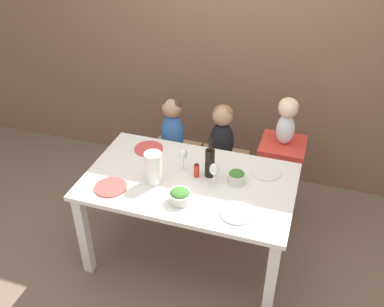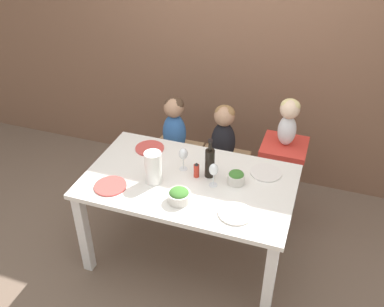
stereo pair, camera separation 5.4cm
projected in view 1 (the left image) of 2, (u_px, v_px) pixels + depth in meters
ground_plane at (189, 253)px, 3.45m from camera, size 14.00×14.00×0.00m
wall_back at (235, 39)px, 3.72m from camera, size 10.00×0.06×2.70m
dining_table at (189, 191)px, 3.09m from camera, size 1.49×0.89×0.75m
chair_far_left at (173, 157)px, 3.88m from camera, size 0.42×0.43×0.48m
chair_far_center at (220, 166)px, 3.77m from camera, size 0.42×0.43×0.48m
chair_right_highchair at (281, 159)px, 3.53m from camera, size 0.36×0.37×0.74m
person_child_left at (172, 124)px, 3.68m from camera, size 0.21×0.19×0.52m
person_child_center at (222, 132)px, 3.57m from camera, size 0.21×0.19×0.52m
person_baby_right at (287, 117)px, 3.32m from camera, size 0.15×0.16×0.39m
wine_bottle at (210, 162)px, 3.01m from camera, size 0.07×0.07×0.31m
paper_towel_roll at (154, 168)px, 2.95m from camera, size 0.12×0.12×0.24m
wine_glass_near at (214, 170)px, 2.91m from camera, size 0.06×0.06×0.18m
wine_glass_far at (183, 155)px, 3.07m from camera, size 0.06×0.06×0.18m
salad_bowl_large at (180, 196)px, 2.81m from camera, size 0.15×0.15×0.10m
salad_bowl_small at (236, 177)px, 2.98m from camera, size 0.12×0.12×0.10m
dinner_plate_front_left at (111, 187)px, 2.95m from camera, size 0.23×0.23×0.01m
dinner_plate_back_left at (149, 149)px, 3.36m from camera, size 0.23×0.23×0.01m
dinner_plate_back_right at (266, 172)px, 3.10m from camera, size 0.23×0.23×0.01m
dinner_plate_front_right at (237, 213)px, 2.73m from camera, size 0.23×0.23×0.01m
condiment_bottle_hot_sauce at (197, 170)px, 3.03m from camera, size 0.04×0.04×0.12m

